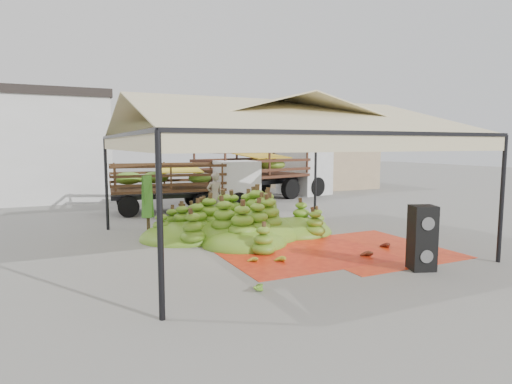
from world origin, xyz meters
name	(u,v)px	position (x,y,z in m)	size (l,w,h in m)	color
ground	(272,243)	(0.00, 0.00, 0.00)	(90.00, 90.00, 0.00)	slate
canopy_tent	(272,126)	(0.00, 0.00, 3.30)	(8.10, 8.10, 4.00)	black
building_tan	(318,156)	(10.00, 13.00, 2.07)	(6.30, 5.30, 4.10)	tan
tarp_left	(295,251)	(0.16, -1.06, 0.01)	(3.98, 3.79, 0.01)	#EE3E16
tarp_right	(370,249)	(2.08, -1.69, 0.01)	(3.58, 3.75, 0.01)	#ED4116
banana_heap	(244,214)	(-0.31, 1.29, 0.66)	(6.17, 5.07, 1.32)	#5C821B
hand_yellow_a	(279,259)	(-0.77, -1.88, 0.10)	(0.44, 0.36, 0.20)	gold
hand_yellow_b	(252,259)	(-1.36, -1.62, 0.09)	(0.38, 0.31, 0.17)	#B88B24
hand_red_a	(383,245)	(2.45, -1.81, 0.10)	(0.44, 0.36, 0.20)	#5D2215
hand_red_b	(366,253)	(1.43, -2.34, 0.10)	(0.43, 0.35, 0.20)	#5C2D15
hand_green	(254,286)	(-2.12, -3.39, 0.10)	(0.46, 0.37, 0.21)	#3C6F17
hanging_bunches	(245,150)	(-0.72, 0.27, 2.62)	(1.74, 0.24, 0.20)	#4A7B19
speaker_stack	(422,238)	(1.85, -3.70, 0.72)	(0.64, 0.60, 1.45)	black
banana_leaves	(150,238)	(-3.00, 2.13, 0.00)	(0.96, 1.36, 3.70)	#32701E
vendor	(215,195)	(-0.09, 4.56, 0.88)	(0.64, 0.42, 1.76)	gray
truck_left	(192,180)	(-0.30, 6.86, 1.28)	(6.20, 2.62, 2.07)	#472E17
truck_right	(271,167)	(4.80, 9.51, 1.62)	(8.06, 4.46, 2.62)	#472717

